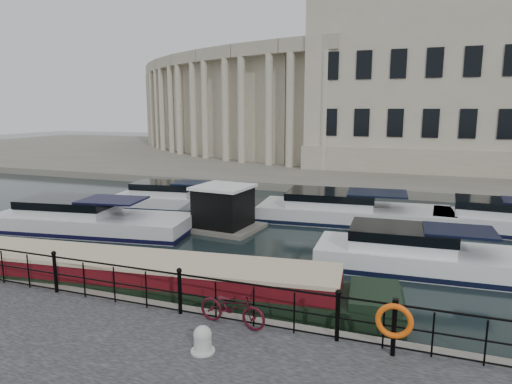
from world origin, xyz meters
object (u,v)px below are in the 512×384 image
Objects in this scene: bicycle at (232,307)px; narrowboat at (122,282)px; harbour_hut at (223,210)px; life_ring_post at (394,322)px; mooring_bollard at (203,340)px.

bicycle is 0.10× the size of narrowboat.
harbour_hut is (-0.13, 8.07, 0.59)m from narrowboat.
life_ring_post is 0.35× the size of harbour_hut.
narrowboat is 4.69× the size of harbour_hut.
harbour_hut is at bearing 84.61° from narrowboat.
harbour_hut reaches higher than mooring_bollard.
life_ring_post is 13.09m from harbour_hut.
harbour_hut is at bearing 31.53° from bicycle.
bicycle reaches higher than mooring_bollard.
bicycle reaches higher than narrowboat.
harbour_hut reaches higher than narrowboat.
life_ring_post is (3.85, 1.19, 0.52)m from mooring_bollard.
bicycle is 1.39× the size of life_ring_post.
harbour_hut is (-4.54, 11.22, 0.13)m from mooring_bollard.
bicycle is 1.36m from mooring_bollard.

